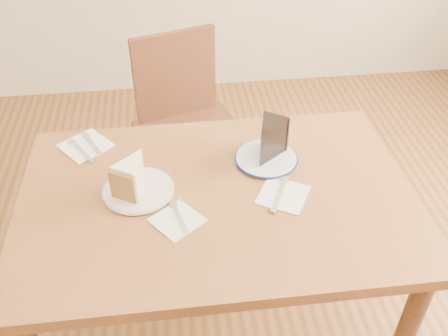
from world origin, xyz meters
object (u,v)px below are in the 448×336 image
Objects in this scene: chair_far at (189,128)px; chocolate_cake at (268,142)px; plate_navy at (266,159)px; plate_cream at (139,190)px; carrot_cake at (134,175)px; table at (216,217)px.

chocolate_cake is (0.23, -0.58, 0.32)m from chair_far.
chocolate_cake is at bearing 45.36° from plate_navy.
plate_cream is at bearing 49.07° from chocolate_cake.
chair_far reaches higher than carrot_cake.
plate_cream is 1.71× the size of chocolate_cake.
carrot_cake is at bearing -167.34° from plate_navy.
plate_cream is at bearing -165.52° from plate_navy.
carrot_cake is at bearing 56.16° from chair_far.
chair_far is 4.48× the size of plate_navy.
table is at bearing 75.91° from chair_far.
table is at bearing -9.22° from plate_cream.
chair_far is 7.77× the size of carrot_cake.
chair_far is 4.29× the size of plate_cream.
plate_cream and plate_navy have the same top height.
plate_cream is 0.06m from carrot_cake.
plate_navy is 0.44m from carrot_cake.
chair_far is 7.34× the size of chocolate_cake.
chair_far reaches higher than table.
plate_cream is at bearing 170.78° from table.
carrot_cake reaches higher than plate_navy.
chair_far is 0.70m from chocolate_cake.
plate_navy is at bearing 93.68° from chair_far.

